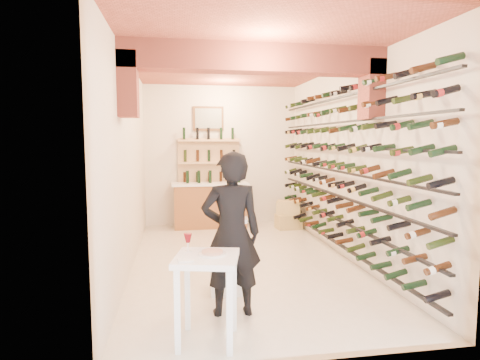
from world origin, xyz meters
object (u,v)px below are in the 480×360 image
Objects in this scene: wine_rack at (334,165)px; back_counter at (210,204)px; white_stool at (226,274)px; chrome_barstool at (243,235)px; crate_lower at (288,221)px; tasting_table at (207,271)px; person at (231,234)px.

back_counter is (-1.83, 2.65, -1.02)m from wine_rack.
chrome_barstool is (0.47, 1.43, 0.15)m from white_stool.
back_counter reaches higher than crate_lower.
back_counter is 1.80m from crate_lower.
wine_rack reaches higher than chrome_barstool.
wine_rack is 10.65× the size of crate_lower.
wine_rack is at bearing -6.56° from chrome_barstool.
tasting_table is 1.95× the size of crate_lower.
chrome_barstool is 2.46m from crate_lower.
white_stool is 1.51m from chrome_barstool.
wine_rack is 3.50m from tasting_table.
wine_rack is 3.09× the size of person.
tasting_table is 0.70m from person.
chrome_barstool is at bearing -124.02° from crate_lower.
wine_rack reaches higher than tasting_table.
back_counter is 2.51× the size of chrome_barstool.
white_stool is at bearing 87.30° from tasting_table.
chrome_barstool is (0.33, -2.48, -0.14)m from back_counter.
wine_rack is at bearing 59.89° from tasting_table.
white_stool is (-0.14, -3.90, -0.29)m from back_counter.
wine_rack is 2.60m from crate_lower.
person is 2.72× the size of chrome_barstool.
tasting_table is at bearing -105.48° from white_stool.
crate_lower is at bearing 93.41° from wine_rack.
white_stool is at bearing -92.05° from back_counter.
chrome_barstool is at bearing -102.70° from person.
back_counter is 5.16m from tasting_table.
person is 3.44× the size of crate_lower.
wine_rack is at bearing 32.51° from white_stool.
crate_lower is (1.70, -0.45, -0.37)m from back_counter.
back_counter is 4.58m from person.
tasting_table reaches higher than crate_lower.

